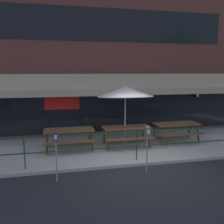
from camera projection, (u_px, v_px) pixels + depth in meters
name	position (u px, v px, depth m)	size (l,w,h in m)	color
ground_plane	(139.00, 166.00, 7.85)	(120.00, 120.00, 0.00)	#232326
patio_deck	(123.00, 146.00, 9.77)	(15.00, 4.00, 0.10)	#ADA89E
restaurant_building	(111.00, 59.00, 11.35)	(15.00, 1.60, 7.09)	brown
patio_railing	(137.00, 139.00, 8.01)	(13.84, 0.04, 0.97)	#194723
picnic_table_left	(69.00, 133.00, 9.14)	(1.80, 1.42, 0.76)	brown
picnic_table_centre	(126.00, 131.00, 9.56)	(1.80, 1.42, 0.76)	brown
picnic_table_right	(176.00, 127.00, 10.20)	(1.80, 1.42, 0.76)	brown
patio_umbrella_centre	(125.00, 92.00, 9.52)	(2.14, 2.14, 2.38)	#B7B2A8
parking_meter_near	(56.00, 141.00, 6.59)	(0.15, 0.16, 1.42)	gray
parking_meter_far	(147.00, 135.00, 7.16)	(0.15, 0.16, 1.42)	gray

